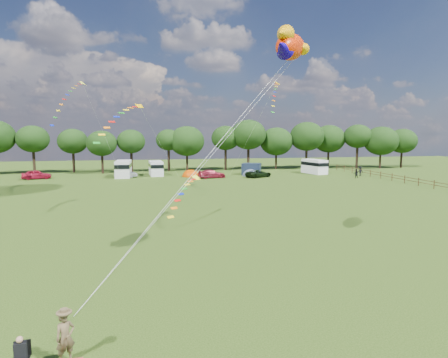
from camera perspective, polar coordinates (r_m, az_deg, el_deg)
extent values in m
plane|color=#183108|center=(21.59, 4.18, -13.15)|extent=(180.00, 180.00, 0.00)
cylinder|color=black|center=(78.45, -26.96, 2.30)|extent=(0.49, 0.49, 4.25)
ellipsoid|color=#16320F|center=(78.28, -27.13, 5.45)|extent=(5.86, 5.86, 4.98)
cylinder|color=black|center=(77.47, -21.93, 2.37)|extent=(0.47, 0.47, 3.90)
ellipsoid|color=#16320F|center=(77.29, -22.06, 5.36)|extent=(5.58, 5.58, 4.74)
cylinder|color=black|center=(73.59, -18.03, 2.18)|extent=(0.44, 0.44, 3.56)
ellipsoid|color=#16320F|center=(73.40, -18.14, 5.19)|extent=(5.56, 5.56, 4.73)
cylinder|color=black|center=(74.08, -13.90, 2.50)|extent=(0.47, 0.47, 3.95)
ellipsoid|color=#16320F|center=(73.90, -13.99, 5.57)|extent=(5.33, 5.33, 4.53)
cylinder|color=black|center=(75.85, -8.41, 2.87)|extent=(0.50, 0.50, 4.33)
ellipsoid|color=#16320F|center=(75.67, -8.46, 5.91)|extent=(4.95, 4.95, 4.21)
cylinder|color=black|center=(75.67, -5.64, 2.51)|extent=(0.43, 0.43, 3.31)
ellipsoid|color=#16320F|center=(75.47, -5.68, 5.77)|extent=(7.03, 7.03, 5.98)
cylinder|color=black|center=(77.02, 0.24, 3.02)|extent=(0.50, 0.50, 4.36)
ellipsoid|color=#16320F|center=(76.85, 0.25, 6.27)|extent=(5.84, 5.84, 4.97)
cylinder|color=black|center=(77.19, 3.72, 3.08)|extent=(0.51, 0.51, 4.55)
ellipsoid|color=#16320F|center=(77.02, 3.75, 6.76)|extent=(7.15, 7.15, 6.08)
cylinder|color=black|center=(79.72, 7.93, 2.67)|extent=(0.42, 0.42, 3.21)
ellipsoid|color=#16320F|center=(79.53, 7.98, 5.68)|extent=(6.90, 6.90, 5.86)
cylinder|color=black|center=(81.42, 12.42, 3.00)|extent=(0.48, 0.48, 4.17)
ellipsoid|color=#16320F|center=(81.25, 12.51, 6.35)|extent=(7.16, 7.16, 6.09)
cylinder|color=black|center=(85.70, 15.59, 2.92)|extent=(0.45, 0.45, 3.66)
ellipsoid|color=#16320F|center=(85.53, 15.69, 5.91)|extent=(7.05, 7.05, 5.99)
cylinder|color=black|center=(86.07, 19.60, 3.12)|extent=(0.52, 0.52, 4.65)
ellipsoid|color=#16320F|center=(85.93, 19.72, 6.15)|extent=(5.96, 5.96, 5.06)
cylinder|color=black|center=(87.52, 22.69, 2.56)|extent=(0.42, 0.42, 3.19)
ellipsoid|color=#16320F|center=(87.34, 22.83, 5.38)|extent=(7.23, 7.23, 6.14)
cylinder|color=black|center=(90.93, 25.39, 2.68)|extent=(0.44, 0.44, 3.52)
ellipsoid|color=#16320F|center=(90.77, 25.53, 5.26)|extent=(6.22, 6.22, 5.28)
cylinder|color=#472D19|center=(57.80, 29.37, -0.75)|extent=(0.12, 0.12, 1.20)
cylinder|color=#472D19|center=(56.64, 30.37, -0.59)|extent=(0.08, 3.00, 0.08)
cylinder|color=#472D19|center=(56.68, 30.34, -0.99)|extent=(0.08, 3.00, 0.08)
cylinder|color=#472D19|center=(60.09, 27.53, -0.38)|extent=(0.12, 0.12, 1.20)
cylinder|color=#472D19|center=(58.90, 28.45, -0.22)|extent=(0.08, 3.00, 0.08)
cylinder|color=#472D19|center=(58.94, 28.43, -0.61)|extent=(0.08, 3.00, 0.08)
cylinder|color=#472D19|center=(62.45, 25.82, -0.04)|extent=(0.12, 0.12, 1.20)
cylinder|color=#472D19|center=(61.22, 26.67, 0.12)|extent=(0.08, 3.00, 0.08)
cylinder|color=#472D19|center=(61.27, 26.65, -0.26)|extent=(0.08, 3.00, 0.08)
cylinder|color=#472D19|center=(64.85, 24.24, 0.27)|extent=(0.12, 0.12, 1.20)
cylinder|color=#472D19|center=(63.61, 25.03, 0.43)|extent=(0.08, 3.00, 0.08)
cylinder|color=#472D19|center=(63.65, 25.01, 0.07)|extent=(0.08, 3.00, 0.08)
cylinder|color=#472D19|center=(67.31, 22.77, 0.56)|extent=(0.12, 0.12, 1.20)
cylinder|color=#472D19|center=(66.04, 23.50, 0.72)|extent=(0.08, 3.00, 0.08)
cylinder|color=#472D19|center=(66.08, 23.49, 0.38)|extent=(0.08, 3.00, 0.08)
cylinder|color=#472D19|center=(69.80, 21.40, 0.83)|extent=(0.12, 0.12, 1.20)
cylinder|color=#472D19|center=(68.52, 22.09, 0.99)|extent=(0.08, 3.00, 0.08)
cylinder|color=#472D19|center=(68.55, 22.07, 0.66)|extent=(0.08, 3.00, 0.08)
cylinder|color=#472D19|center=(72.34, 20.14, 1.08)|extent=(0.12, 0.12, 1.20)
cylinder|color=#472D19|center=(71.03, 20.77, 1.24)|extent=(0.08, 3.00, 0.08)
cylinder|color=#472D19|center=(71.07, 20.76, 0.92)|extent=(0.08, 3.00, 0.08)
cylinder|color=#472D19|center=(74.91, 18.95, 1.32)|extent=(0.12, 0.12, 1.20)
cylinder|color=#472D19|center=(73.59, 19.55, 1.47)|extent=(0.08, 3.00, 0.08)
cylinder|color=#472D19|center=(73.62, 19.53, 1.16)|extent=(0.08, 3.00, 0.08)
cylinder|color=#472D19|center=(77.51, 17.85, 1.53)|extent=(0.12, 0.12, 1.20)
cylinder|color=#472D19|center=(76.17, 18.40, 1.69)|extent=(0.08, 3.00, 0.08)
cylinder|color=#472D19|center=(76.21, 18.39, 1.39)|extent=(0.08, 3.00, 0.08)
cylinder|color=#472D19|center=(80.14, 16.82, 1.74)|extent=(0.12, 0.12, 1.20)
cylinder|color=#472D19|center=(78.79, 17.33, 1.89)|extent=(0.08, 3.00, 0.08)
cylinder|color=#472D19|center=(78.82, 17.32, 1.60)|extent=(0.08, 3.00, 0.08)
imported|color=#A9142E|center=(68.60, -26.68, 0.61)|extent=(4.89, 2.91, 1.53)
imported|color=#9A9CA2|center=(65.82, -14.72, 0.76)|extent=(3.64, 1.76, 1.23)
imported|color=maroon|center=(62.90, -1.90, 0.77)|extent=(4.85, 2.71, 1.37)
imported|color=black|center=(64.26, 5.28, 0.84)|extent=(5.21, 3.88, 1.29)
cube|color=silver|center=(66.61, -15.08, 1.51)|extent=(2.52, 5.70, 2.83)
cube|color=black|center=(66.56, -15.09, 2.00)|extent=(2.57, 5.81, 0.67)
cylinder|color=black|center=(64.95, -15.19, 0.47)|extent=(0.80, 0.31, 0.80)
cylinder|color=black|center=(68.47, -14.92, 0.80)|extent=(0.80, 0.31, 0.80)
cube|color=silver|center=(67.97, -10.32, 1.62)|extent=(2.57, 5.25, 2.54)
cube|color=black|center=(67.92, -10.33, 2.05)|extent=(2.63, 5.35, 0.60)
cylinder|color=black|center=(66.47, -10.18, 0.71)|extent=(0.73, 0.32, 0.72)
cylinder|color=black|center=(69.64, -10.43, 0.98)|extent=(0.73, 0.32, 0.72)
cube|color=white|center=(72.09, 13.59, 1.87)|extent=(3.33, 5.62, 2.63)
cube|color=black|center=(72.05, 13.61, 2.29)|extent=(3.39, 5.73, 0.62)
cylinder|color=black|center=(70.87, 14.38, 0.99)|extent=(0.78, 0.43, 0.74)
cylinder|color=black|center=(73.50, 12.79, 1.24)|extent=(0.78, 0.43, 0.74)
ellipsoid|color=#C74000|center=(65.44, -5.12, 0.40)|extent=(2.84, 3.27, 2.34)
cylinder|color=#C74000|center=(65.44, -5.12, 0.41)|extent=(2.99, 2.99, 0.08)
ellipsoid|color=#4C5B6B|center=(66.27, 4.12, 0.49)|extent=(2.97, 3.42, 2.32)
cylinder|color=#4C5B6B|center=(66.27, 4.12, 0.51)|extent=(3.12, 3.12, 0.08)
cube|color=#172233|center=(68.48, 4.20, 1.54)|extent=(4.08, 3.76, 2.06)
imported|color=brown|center=(14.12, -23.02, -21.35)|extent=(0.73, 0.66, 1.68)
cube|color=black|center=(14.35, -28.34, -21.75)|extent=(0.49, 0.12, 0.52)
cube|color=black|center=(14.18, -28.59, -22.00)|extent=(0.39, 0.27, 0.55)
sphere|color=tan|center=(13.99, -28.71, -20.67)|extent=(0.21, 0.21, 0.21)
ellipsoid|color=red|center=(22.27, 10.06, 19.20)|extent=(3.26, 3.84, 2.15)
ellipsoid|color=#D6D00C|center=(22.24, 10.05, 18.78)|extent=(2.02, 2.40, 1.18)
cone|color=#E49A03|center=(20.82, 8.95, 21.05)|extent=(1.52, 1.62, 1.13)
cone|color=#1400AB|center=(20.67, 8.91, 19.25)|extent=(1.52, 1.62, 1.13)
cone|color=#1400AB|center=(22.54, 10.17, 20.86)|extent=(1.23, 1.19, 0.96)
sphere|color=white|center=(23.63, 9.88, 18.98)|extent=(0.36, 0.36, 0.36)
sphere|color=black|center=(23.73, 9.79, 18.93)|extent=(0.18, 0.18, 0.18)
cube|color=#FCFA30|center=(52.46, -20.80, 13.53)|extent=(0.79, 0.84, 0.41)
cube|color=red|center=(52.00, -21.19, 13.33)|extent=(0.48, 0.65, 0.11)
cube|color=orange|center=(51.53, -21.57, 13.08)|extent=(0.48, 0.65, 0.13)
cube|color=yellow|center=(51.05, -21.97, 12.74)|extent=(0.47, 0.65, 0.14)
cube|color=#198C1E|center=(50.57, -22.36, 12.29)|extent=(0.47, 0.65, 0.15)
cube|color=#0C1EB2|center=(50.09, -22.75, 11.75)|extent=(0.46, 0.64, 0.16)
cube|color=red|center=(49.61, -23.15, 11.11)|extent=(0.46, 0.64, 0.17)
cube|color=orange|center=(49.13, -23.54, 10.36)|extent=(0.45, 0.64, 0.18)
cube|color=yellow|center=(48.66, -23.94, 9.50)|extent=(0.45, 0.64, 0.18)
cube|color=#198C1E|center=(48.20, -24.34, 8.52)|extent=(0.44, 0.63, 0.19)
cube|color=#0C1EB2|center=(47.75, -24.74, 7.44)|extent=(0.43, 0.63, 0.20)
cube|color=#FEB500|center=(38.71, -12.78, 10.80)|extent=(0.85, 0.81, 0.41)
cube|color=red|center=(38.27, -13.41, 10.67)|extent=(0.65, 0.50, 0.11)
cube|color=orange|center=(37.83, -14.05, 10.47)|extent=(0.65, 0.49, 0.13)
cube|color=yellow|center=(37.39, -14.71, 10.15)|extent=(0.65, 0.49, 0.14)
cube|color=#198C1E|center=(36.95, -15.37, 9.69)|extent=(0.64, 0.49, 0.15)
cube|color=#0C1EB2|center=(36.52, -16.05, 9.09)|extent=(0.64, 0.48, 0.16)
cube|color=red|center=(36.09, -16.73, 8.35)|extent=(0.64, 0.48, 0.17)
cube|color=orange|center=(35.67, -17.42, 7.47)|extent=(0.64, 0.47, 0.18)
cube|color=yellow|center=(35.26, -18.13, 6.43)|extent=(0.63, 0.47, 0.18)
cube|color=#198C1E|center=(34.88, -18.83, 5.24)|extent=(0.63, 0.46, 0.19)
cube|color=#FCFF20|center=(33.65, -4.30, 0.20)|extent=(0.80, 0.77, 0.38)
cube|color=red|center=(33.09, -4.73, -0.04)|extent=(0.60, 0.49, 0.11)
cube|color=orange|center=(32.54, -5.18, -0.36)|extent=(0.60, 0.49, 0.12)
cube|color=yellow|center=(32.00, -5.63, -0.84)|extent=(0.60, 0.48, 0.13)
cube|color=#198C1E|center=(31.48, -6.10, -1.47)|extent=(0.60, 0.48, 0.14)
cube|color=#0C1EB2|center=(30.98, -6.59, -2.27)|extent=(0.60, 0.48, 0.15)
cube|color=red|center=(30.50, -7.09, -3.25)|extent=(0.59, 0.47, 0.16)
cube|color=orange|center=(30.04, -7.61, -4.41)|extent=(0.59, 0.47, 0.16)
cube|color=yellow|center=(29.62, -8.13, -5.75)|extent=(0.59, 0.46, 0.17)
imported|color=black|center=(66.53, 19.45, 0.80)|extent=(0.79, 0.52, 1.58)
imported|color=black|center=(70.19, 20.05, 1.11)|extent=(1.08, 0.50, 1.66)
cube|color=#FBB305|center=(50.91, 8.09, 14.27)|extent=(0.90, 0.89, 0.42)
cube|color=red|center=(50.35, 8.03, 14.16)|extent=(0.63, 0.61, 0.12)
cube|color=orange|center=(49.79, 7.96, 14.01)|extent=(0.63, 0.60, 0.13)
cube|color=yellow|center=(49.22, 7.89, 13.77)|extent=(0.63, 0.60, 0.14)
cube|color=#198C1E|center=(48.64, 7.82, 13.42)|extent=(0.62, 0.60, 0.15)
cube|color=#0C1EB2|center=(48.05, 7.75, 12.97)|extent=(0.62, 0.59, 0.16)
cube|color=red|center=(47.46, 7.67, 12.42)|extent=(0.62, 0.59, 0.17)
cube|color=orange|center=(46.86, 7.59, 11.75)|extent=(0.61, 0.58, 0.18)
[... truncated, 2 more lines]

